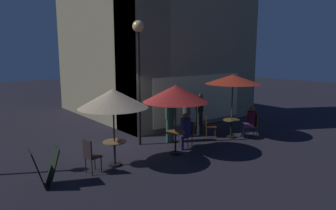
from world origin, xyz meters
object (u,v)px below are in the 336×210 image
at_px(street_lamp_near_corner, 139,52).
at_px(cafe_table_2, 115,149).
at_px(patio_umbrella_1, 176,94).
at_px(menu_sandwich_board, 45,168).
at_px(cafe_chair_2, 187,132).
at_px(cafe_table_1, 175,139).
at_px(patron_seated_0, 250,120).
at_px(patron_standing_3, 170,120).
at_px(cafe_table_0, 231,125).
at_px(patio_umbrella_2, 113,99).
at_px(patron_standing_2, 199,113).
at_px(cafe_chair_0, 254,123).
at_px(cafe_chair_1, 209,124).
at_px(patron_standing_4, 186,114).
at_px(patio_umbrella_0, 233,80).
at_px(cafe_chair_3, 90,154).
at_px(patron_seated_1, 185,128).

bearing_deg(street_lamp_near_corner, cafe_table_2, -142.76).
height_order(cafe_table_2, patio_umbrella_1, patio_umbrella_1).
distance_m(menu_sandwich_board, patio_umbrella_1, 4.43).
bearing_deg(cafe_chair_2, cafe_table_1, 0.00).
xyz_separation_m(patron_seated_0, patron_standing_3, (-2.87, 1.45, 0.11)).
distance_m(cafe_table_0, patron_standing_3, 2.51).
xyz_separation_m(cafe_table_1, patio_umbrella_2, (-2.09, 0.29, 1.50)).
distance_m(cafe_table_2, patron_standing_3, 2.98).
xyz_separation_m(patio_umbrella_1, patron_standing_2, (2.37, 1.34, -1.14)).
distance_m(cafe_table_1, patron_seated_0, 3.61).
bearing_deg(patio_umbrella_1, patron_standing_2, 29.49).
bearing_deg(patron_standing_3, cafe_chair_2, -147.73).
bearing_deg(street_lamp_near_corner, patio_umbrella_1, -77.96).
distance_m(cafe_table_2, patron_standing_2, 4.59).
bearing_deg(cafe_chair_0, patron_seated_0, 0.00).
bearing_deg(cafe_chair_1, menu_sandwich_board, -128.49).
xyz_separation_m(cafe_chair_0, patron_standing_4, (-2.01, 1.72, 0.37)).
bearing_deg(patio_umbrella_0, menu_sandwich_board, -178.63).
height_order(cafe_chair_3, patron_seated_0, patron_seated_0).
relative_size(cafe_table_0, patron_seated_0, 0.57).
distance_m(cafe_chair_0, patron_standing_4, 2.67).
xyz_separation_m(patron_seated_0, patron_standing_4, (-1.89, 1.63, 0.22)).
xyz_separation_m(patio_umbrella_2, cafe_chair_3, (-0.83, -0.14, -1.43)).
xyz_separation_m(street_lamp_near_corner, cafe_table_2, (-1.74, -1.33, -2.82)).
distance_m(cafe_table_2, patio_umbrella_2, 1.49).
bearing_deg(patron_standing_3, patron_seated_0, -89.60).
bearing_deg(patron_standing_3, patron_standing_4, -52.26).
bearing_deg(patron_standing_4, patron_standing_3, -24.44).
xyz_separation_m(cafe_table_0, patio_umbrella_2, (-5.10, 0.08, 1.52)).
height_order(patio_umbrella_2, patron_seated_1, patio_umbrella_2).
xyz_separation_m(cafe_chair_0, cafe_chair_2, (-2.91, 0.68, -0.02)).
relative_size(street_lamp_near_corner, cafe_table_1, 5.84).
distance_m(cafe_table_1, patron_standing_3, 1.44).
bearing_deg(cafe_chair_3, patron_standing_4, 5.27).
xyz_separation_m(cafe_table_1, cafe_chair_1, (2.38, 0.83, 0.01)).
distance_m(patio_umbrella_1, patron_seated_0, 3.83).
relative_size(patio_umbrella_0, patio_umbrella_1, 1.08).
height_order(patio_umbrella_0, patio_umbrella_1, patio_umbrella_0).
height_order(cafe_chair_3, patron_seated_1, patron_seated_1).
distance_m(patio_umbrella_1, patron_standing_3, 1.84).
distance_m(cafe_table_0, patron_seated_1, 2.35).
distance_m(patio_umbrella_2, cafe_chair_3, 1.66).
bearing_deg(patron_standing_4, patio_umbrella_0, 102.85).
relative_size(cafe_table_1, cafe_chair_0, 0.79).
bearing_deg(cafe_table_1, patio_umbrella_1, 0.00).
xyz_separation_m(patio_umbrella_2, cafe_chair_1, (4.47, 0.54, -1.48)).
distance_m(patio_umbrella_2, cafe_chair_1, 4.74).
relative_size(patio_umbrella_1, patron_seated_0, 1.81).
distance_m(cafe_chair_0, patron_seated_1, 3.10).
height_order(street_lamp_near_corner, menu_sandwich_board, street_lamp_near_corner).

